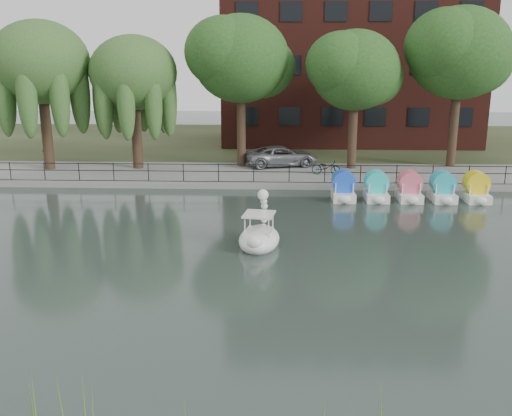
# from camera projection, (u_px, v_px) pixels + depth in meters

# --- Properties ---
(ground_plane) EXTENTS (120.00, 120.00, 0.00)m
(ground_plane) POSITION_uv_depth(u_px,v_px,m) (237.00, 274.00, 19.58)
(ground_plane) COLOR #42514E
(promenade) EXTENTS (40.00, 6.00, 0.40)m
(promenade) POSITION_uv_depth(u_px,v_px,m) (256.00, 175.00, 34.97)
(promenade) COLOR gray
(promenade) RESTS_ON ground_plane
(kerb) EXTENTS (40.00, 0.25, 0.40)m
(kerb) POSITION_uv_depth(u_px,v_px,m) (254.00, 185.00, 32.12)
(kerb) COLOR gray
(kerb) RESTS_ON ground_plane
(land_strip) EXTENTS (60.00, 22.00, 0.36)m
(land_strip) POSITION_uv_depth(u_px,v_px,m) (262.00, 142.00, 48.49)
(land_strip) COLOR #47512D
(land_strip) RESTS_ON ground_plane
(railing) EXTENTS (32.00, 0.05, 1.00)m
(railing) POSITION_uv_depth(u_px,v_px,m) (254.00, 168.00, 32.07)
(railing) COLOR black
(railing) RESTS_ON promenade
(apartment_building) EXTENTS (20.00, 10.07, 18.00)m
(apartment_building) POSITION_uv_depth(u_px,v_px,m) (350.00, 29.00, 45.82)
(apartment_building) COLOR #4C1E16
(apartment_building) RESTS_ON land_strip
(willow_left) EXTENTS (5.88, 5.88, 9.01)m
(willow_left) POSITION_uv_depth(u_px,v_px,m) (40.00, 63.00, 34.24)
(willow_left) COLOR #473323
(willow_left) RESTS_ON promenade
(willow_mid) EXTENTS (5.32, 5.32, 8.15)m
(willow_mid) POSITION_uv_depth(u_px,v_px,m) (133.00, 73.00, 34.67)
(willow_mid) COLOR #473323
(willow_mid) RESTS_ON promenade
(broadleaf_center) EXTENTS (6.00, 6.00, 9.25)m
(broadleaf_center) POSITION_uv_depth(u_px,v_px,m) (241.00, 59.00, 35.17)
(broadleaf_center) COLOR #473323
(broadleaf_center) RESTS_ON promenade
(broadleaf_right) EXTENTS (5.40, 5.40, 8.32)m
(broadleaf_right) POSITION_uv_depth(u_px,v_px,m) (355.00, 71.00, 34.59)
(broadleaf_right) COLOR #473323
(broadleaf_right) RESTS_ON promenade
(broadleaf_far) EXTENTS (6.30, 6.30, 9.71)m
(broadleaf_far) POSITION_uv_depth(u_px,v_px,m) (460.00, 54.00, 35.05)
(broadleaf_far) COLOR #473323
(broadleaf_far) RESTS_ON promenade
(minivan) EXTENTS (3.70, 5.75, 1.48)m
(minivan) POSITION_uv_depth(u_px,v_px,m) (282.00, 155.00, 36.57)
(minivan) COLOR gray
(minivan) RESTS_ON promenade
(bicycle) EXTENTS (0.97, 1.81, 1.00)m
(bicycle) POSITION_uv_depth(u_px,v_px,m) (326.00, 166.00, 33.91)
(bicycle) COLOR gray
(bicycle) RESTS_ON promenade
(pedestrian) EXTENTS (0.78, 0.59, 1.98)m
(pedestrian) POSITION_uv_depth(u_px,v_px,m) (48.00, 153.00, 35.56)
(pedestrian) COLOR black
(pedestrian) RESTS_ON promenade
(swan_boat) EXTENTS (1.92, 2.70, 2.12)m
(swan_boat) POSITION_uv_depth(u_px,v_px,m) (259.00, 235.00, 22.40)
(swan_boat) COLOR white
(swan_boat) RESTS_ON ground_plane
(pedal_boat_row) EXTENTS (7.95, 1.70, 1.40)m
(pedal_boat_row) POSITION_uv_depth(u_px,v_px,m) (409.00, 189.00, 29.49)
(pedal_boat_row) COLOR white
(pedal_boat_row) RESTS_ON ground_plane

